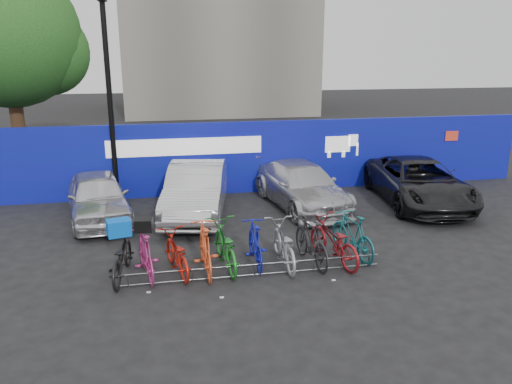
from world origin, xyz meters
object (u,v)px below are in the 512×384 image
object	(u,v)px
bike_3	(205,248)
bike_1	(146,254)
bike_0	(121,257)
bike_4	(225,246)
bike_8	(333,241)
car_1	(196,190)
bike_5	(255,243)
bike_9	(353,235)
bike_2	(176,253)
car_0	(98,197)
car_3	(419,182)
bike_7	(311,241)
lamppost	(110,99)
car_2	(302,186)
bike_6	(283,244)
bike_rack	(254,270)
tree	(14,39)

from	to	relation	value
bike_3	bike_1	bearing A→B (deg)	-3.98
bike_0	bike_4	bearing A→B (deg)	-169.79
bike_1	bike_8	world-z (taller)	same
car_1	bike_5	distance (m)	3.97
bike_5	bike_9	distance (m)	2.30
bike_2	bike_0	bearing A→B (deg)	-11.54
bike_0	bike_5	distance (m)	2.90
car_0	bike_4	distance (m)	5.02
car_3	bike_7	xyz separation A→B (m)	(-4.68, -3.80, -0.15)
bike_3	bike_5	distance (m)	1.15
lamppost	bike_8	world-z (taller)	lamppost
bike_2	bike_4	bearing A→B (deg)	171.91
car_3	bike_2	world-z (taller)	car_3
lamppost	car_1	world-z (taller)	lamppost
car_2	car_3	bearing A→B (deg)	-14.09
bike_8	car_2	bearing A→B (deg)	-109.94
bike_4	bike_6	size ratio (longest dim) A/B	1.03
car_3	bike_rack	bearing A→B (deg)	-137.54
bike_rack	car_3	distance (m)	7.41
car_3	bike_8	world-z (taller)	car_3
car_3	bike_8	bearing A→B (deg)	-129.95
bike_2	bike_4	world-z (taller)	bike_4
bike_rack	bike_1	world-z (taller)	bike_1
car_0	bike_6	world-z (taller)	car_0
tree	bike_2	xyz separation A→B (m)	(5.17, -10.13, -4.62)
tree	bike_8	size ratio (longest dim) A/B	4.00
bike_7	bike_5	bearing A→B (deg)	-15.02
tree	bike_9	bearing A→B (deg)	-47.35
car_0	bike_6	xyz separation A→B (m)	(4.36, -4.09, -0.18)
tree	bike_1	distance (m)	12.04
tree	bike_6	size ratio (longest dim) A/B	4.17
bike_0	bike_2	distance (m)	1.15
car_0	bike_5	size ratio (longest dim) A/B	2.37
bike_3	bike_8	world-z (taller)	bike_3
bike_rack	bike_0	distance (m)	2.81
bike_1	bike_5	size ratio (longest dim) A/B	1.02
lamppost	bike_5	distance (m)	6.91
bike_3	bike_5	size ratio (longest dim) A/B	1.11
lamppost	bike_4	world-z (taller)	lamppost
lamppost	bike_4	size ratio (longest dim) A/B	3.15
bike_7	bike_2	bearing A→B (deg)	-7.87
bike_2	bike_8	xyz separation A→B (m)	(3.49, -0.11, 0.06)
lamppost	car_3	xyz separation A→B (m)	(9.26, -1.77, -2.58)
bike_5	tree	bearing A→B (deg)	-53.96
bike_1	bike_8	distance (m)	4.13
lamppost	car_3	distance (m)	9.78
bike_6	bike_5	bearing A→B (deg)	-13.21
bike_rack	bike_6	distance (m)	0.95
car_3	bike_4	world-z (taller)	car_3
lamppost	bike_1	bearing A→B (deg)	-80.15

